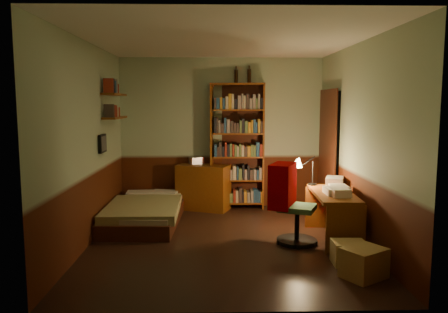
{
  "coord_description": "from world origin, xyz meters",
  "views": [
    {
      "loc": [
        -0.16,
        -5.61,
        1.81
      ],
      "look_at": [
        0.0,
        0.25,
        1.1
      ],
      "focal_mm": 35.0,
      "sensor_mm": 36.0,
      "label": 1
    }
  ],
  "objects_px": {
    "bookshelf": "(238,147)",
    "cardboard_box_a": "(364,263)",
    "desk": "(332,216)",
    "mini_stereo": "(196,161)",
    "desk_lamp": "(313,164)",
    "dresser": "(203,187)",
    "office_chair": "(297,204)",
    "cardboard_box_b": "(349,253)",
    "bed": "(145,205)"
  },
  "relations": [
    {
      "from": "bookshelf",
      "to": "desk_lamp",
      "type": "relative_size",
      "value": 3.48
    },
    {
      "from": "office_chair",
      "to": "bookshelf",
      "type": "bearing_deg",
      "value": 131.82
    },
    {
      "from": "mini_stereo",
      "to": "cardboard_box_b",
      "type": "height_order",
      "value": "mini_stereo"
    },
    {
      "from": "dresser",
      "to": "cardboard_box_a",
      "type": "relative_size",
      "value": 2.06
    },
    {
      "from": "cardboard_box_b",
      "to": "office_chair",
      "type": "bearing_deg",
      "value": 120.41
    },
    {
      "from": "desk",
      "to": "cardboard_box_b",
      "type": "bearing_deg",
      "value": -90.2
    },
    {
      "from": "bookshelf",
      "to": "cardboard_box_a",
      "type": "distance_m",
      "value": 3.44
    },
    {
      "from": "bed",
      "to": "cardboard_box_a",
      "type": "bearing_deg",
      "value": -37.45
    },
    {
      "from": "bookshelf",
      "to": "office_chair",
      "type": "xyz_separation_m",
      "value": [
        0.66,
        -1.96,
        -0.56
      ]
    },
    {
      "from": "bookshelf",
      "to": "desk_lamp",
      "type": "height_order",
      "value": "bookshelf"
    },
    {
      "from": "cardboard_box_a",
      "to": "mini_stereo",
      "type": "bearing_deg",
      "value": 120.53
    },
    {
      "from": "dresser",
      "to": "desk",
      "type": "relative_size",
      "value": 0.72
    },
    {
      "from": "bookshelf",
      "to": "office_chair",
      "type": "distance_m",
      "value": 2.15
    },
    {
      "from": "bookshelf",
      "to": "cardboard_box_b",
      "type": "xyz_separation_m",
      "value": [
        1.11,
        -2.73,
        -0.95
      ]
    },
    {
      "from": "bed",
      "to": "mini_stereo",
      "type": "bearing_deg",
      "value": 54.44
    },
    {
      "from": "bookshelf",
      "to": "desk_lamp",
      "type": "bearing_deg",
      "value": -46.61
    },
    {
      "from": "bed",
      "to": "office_chair",
      "type": "xyz_separation_m",
      "value": [
        2.13,
        -1.05,
        0.24
      ]
    },
    {
      "from": "desk",
      "to": "office_chair",
      "type": "xyz_separation_m",
      "value": [
        -0.5,
        -0.13,
        0.2
      ]
    },
    {
      "from": "bookshelf",
      "to": "office_chair",
      "type": "relative_size",
      "value": 2.07
    },
    {
      "from": "cardboard_box_b",
      "to": "dresser",
      "type": "bearing_deg",
      "value": 122.77
    },
    {
      "from": "bed",
      "to": "desk",
      "type": "xyz_separation_m",
      "value": [
        2.63,
        -0.91,
        0.04
      ]
    },
    {
      "from": "mini_stereo",
      "to": "cardboard_box_b",
      "type": "xyz_separation_m",
      "value": [
        1.83,
        -2.77,
        -0.7
      ]
    },
    {
      "from": "dresser",
      "to": "desk",
      "type": "distance_m",
      "value": 2.48
    },
    {
      "from": "dresser",
      "to": "office_chair",
      "type": "relative_size",
      "value": 0.83
    },
    {
      "from": "bookshelf",
      "to": "cardboard_box_b",
      "type": "relative_size",
      "value": 5.85
    },
    {
      "from": "desk",
      "to": "mini_stereo",
      "type": "bearing_deg",
      "value": 138.16
    },
    {
      "from": "bookshelf",
      "to": "cardboard_box_a",
      "type": "xyz_separation_m",
      "value": [
        1.14,
        -3.11,
        -0.92
      ]
    },
    {
      "from": "bed",
      "to": "office_chair",
      "type": "height_order",
      "value": "office_chair"
    },
    {
      "from": "bed",
      "to": "bookshelf",
      "type": "xyz_separation_m",
      "value": [
        1.47,
        0.92,
        0.8
      ]
    },
    {
      "from": "cardboard_box_b",
      "to": "mini_stereo",
      "type": "bearing_deg",
      "value": 123.4
    },
    {
      "from": "bed",
      "to": "desk_lamp",
      "type": "height_order",
      "value": "desk_lamp"
    },
    {
      "from": "desk",
      "to": "cardboard_box_a",
      "type": "distance_m",
      "value": 1.29
    },
    {
      "from": "office_chair",
      "to": "cardboard_box_a",
      "type": "xyz_separation_m",
      "value": [
        0.48,
        -1.15,
        -0.36
      ]
    },
    {
      "from": "mini_stereo",
      "to": "bookshelf",
      "type": "bearing_deg",
      "value": -26.66
    },
    {
      "from": "desk",
      "to": "cardboard_box_b",
      "type": "relative_size",
      "value": 3.26
    },
    {
      "from": "bed",
      "to": "cardboard_box_b",
      "type": "relative_size",
      "value": 5.08
    },
    {
      "from": "desk",
      "to": "cardboard_box_a",
      "type": "xyz_separation_m",
      "value": [
        -0.02,
        -1.28,
        -0.16
      ]
    },
    {
      "from": "desk_lamp",
      "to": "desk",
      "type": "bearing_deg",
      "value": -52.76
    },
    {
      "from": "office_chair",
      "to": "cardboard_box_a",
      "type": "distance_m",
      "value": 1.3
    },
    {
      "from": "dresser",
      "to": "mini_stereo",
      "type": "height_order",
      "value": "mini_stereo"
    },
    {
      "from": "cardboard_box_b",
      "to": "desk",
      "type": "bearing_deg",
      "value": 86.73
    },
    {
      "from": "mini_stereo",
      "to": "office_chair",
      "type": "bearing_deg",
      "value": -78.97
    },
    {
      "from": "bed",
      "to": "desk_lamp",
      "type": "relative_size",
      "value": 3.02
    },
    {
      "from": "bookshelf",
      "to": "dresser",
      "type": "bearing_deg",
      "value": -166.22
    },
    {
      "from": "mini_stereo",
      "to": "cardboard_box_a",
      "type": "bearing_deg",
      "value": -82.93
    },
    {
      "from": "office_chair",
      "to": "desk_lamp",
      "type": "bearing_deg",
      "value": 85.7
    },
    {
      "from": "mini_stereo",
      "to": "cardboard_box_a",
      "type": "height_order",
      "value": "mini_stereo"
    },
    {
      "from": "bed",
      "to": "dresser",
      "type": "bearing_deg",
      "value": 46.15
    },
    {
      "from": "office_chair",
      "to": "dresser",
      "type": "bearing_deg",
      "value": 146.89
    },
    {
      "from": "mini_stereo",
      "to": "bookshelf",
      "type": "distance_m",
      "value": 0.76
    }
  ]
}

